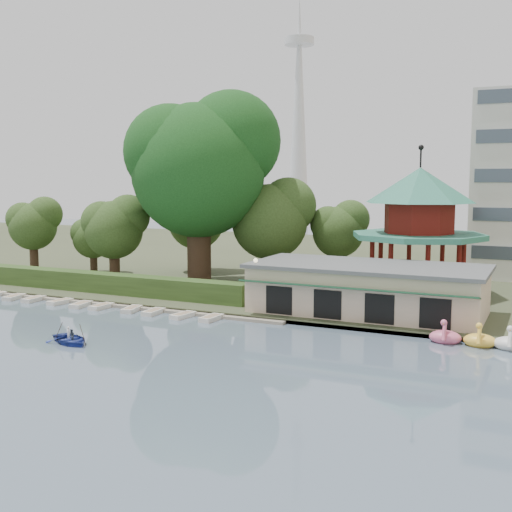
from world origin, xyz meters
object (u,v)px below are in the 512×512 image
Objects in this scene: pavilion at (419,218)px; big_tree at (201,161)px; dock at (109,304)px; rowboat_with_passengers at (70,336)px; boathouse at (367,288)px.

big_tree reaches higher than pavilion.
dock is 5.73× the size of rowboat_with_passengers.
big_tree is at bearing -169.70° from pavilion.
big_tree is (-18.82, 6.24, 10.48)m from boathouse.
pavilion is at bearing 31.66° from dock.
rowboat_with_passengers is at bearing -83.10° from big_tree.
boathouse is at bearing -101.28° from pavilion.
pavilion is 21.83m from big_tree.
pavilion is 2.28× the size of rowboat_with_passengers.
dock is 22.62m from boathouse.
dock is at bearing -148.34° from pavilion.
dock is at bearing -106.11° from big_tree.
pavilion is at bearing 78.72° from boathouse.
boathouse is 23.11m from rowboat_with_passengers.
rowboat_with_passengers is (-18.06, -26.53, -6.97)m from pavilion.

